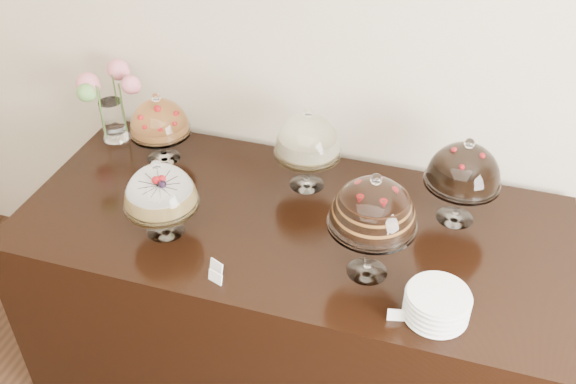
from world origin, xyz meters
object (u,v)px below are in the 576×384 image
(cake_stand_choco_layer, at_px, (373,208))
(plate_stack, at_px, (437,305))
(cake_stand_cheesecake, at_px, (308,139))
(cake_stand_dark_choco, at_px, (464,169))
(cake_stand_fruit_tart, at_px, (159,120))
(flower_vase, at_px, (108,97))
(cake_stand_sugar_sponge, at_px, (160,190))
(display_counter, at_px, (291,298))

(cake_stand_choco_layer, xyz_separation_m, plate_stack, (0.26, -0.14, -0.24))
(cake_stand_choco_layer, bearing_deg, cake_stand_cheesecake, 128.31)
(cake_stand_dark_choco, distance_m, cake_stand_fruit_tart, 1.32)
(cake_stand_cheesecake, distance_m, flower_vase, 0.99)
(flower_vase, bearing_deg, cake_stand_fruit_tart, -17.41)
(cake_stand_sugar_sponge, relative_size, cake_stand_cheesecake, 0.89)
(cake_stand_sugar_sponge, distance_m, cake_stand_choco_layer, 0.81)
(plate_stack, bearing_deg, cake_stand_sugar_sponge, 172.83)
(cake_stand_choco_layer, xyz_separation_m, cake_stand_fruit_tart, (-1.04, 0.46, -0.10))
(cake_stand_dark_choco, bearing_deg, cake_stand_cheesecake, 176.07)
(display_counter, distance_m, cake_stand_sugar_sponge, 0.82)
(cake_stand_dark_choco, distance_m, plate_stack, 0.58)
(cake_stand_sugar_sponge, xyz_separation_m, cake_stand_dark_choco, (1.08, 0.42, 0.05))
(cake_stand_choco_layer, distance_m, cake_stand_fruit_tart, 1.14)
(cake_stand_cheesecake, relative_size, cake_stand_dark_choco, 1.00)
(cake_stand_dark_choco, height_order, plate_stack, cake_stand_dark_choco)
(cake_stand_sugar_sponge, relative_size, cake_stand_fruit_tart, 1.01)
(cake_stand_choco_layer, bearing_deg, cake_stand_dark_choco, 55.95)
(display_counter, xyz_separation_m, cake_stand_sugar_sponge, (-0.46, -0.20, 0.65))
(cake_stand_dark_choco, xyz_separation_m, cake_stand_fruit_tart, (-1.32, 0.05, -0.05))
(cake_stand_choco_layer, bearing_deg, cake_stand_sugar_sponge, -179.49)
(display_counter, distance_m, flower_vase, 1.25)
(cake_stand_dark_choco, xyz_separation_m, flower_vase, (-1.62, 0.14, -0.03))
(flower_vase, bearing_deg, cake_stand_sugar_sponge, -46.15)
(cake_stand_cheesecake, bearing_deg, cake_stand_fruit_tart, 179.53)
(display_counter, height_order, cake_stand_fruit_tart, cake_stand_fruit_tart)
(plate_stack, bearing_deg, cake_stand_choco_layer, 151.74)
(cake_stand_cheesecake, bearing_deg, cake_stand_dark_choco, -3.93)
(cake_stand_sugar_sponge, height_order, cake_stand_fruit_tart, cake_stand_sugar_sponge)
(display_counter, relative_size, plate_stack, 10.24)
(display_counter, height_order, cake_stand_dark_choco, cake_stand_dark_choco)
(cake_stand_sugar_sponge, height_order, plate_stack, cake_stand_sugar_sponge)
(display_counter, bearing_deg, cake_stand_cheesecake, 92.12)
(flower_vase, xyz_separation_m, plate_stack, (1.61, -0.69, -0.16))
(cake_stand_fruit_tart, bearing_deg, plate_stack, -24.72)
(cake_stand_dark_choco, height_order, flower_vase, cake_stand_dark_choco)
(cake_stand_dark_choco, bearing_deg, cake_stand_sugar_sponge, -158.96)
(cake_stand_dark_choco, relative_size, flower_vase, 1.03)
(cake_stand_dark_choco, bearing_deg, plate_stack, -91.37)
(cake_stand_choco_layer, distance_m, flower_vase, 1.46)
(cake_stand_cheesecake, bearing_deg, display_counter, -87.88)
(display_counter, bearing_deg, cake_stand_dark_choco, 18.74)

